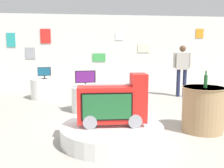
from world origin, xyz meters
TOP-DOWN VIEW (x-y plane):
  - ground_plane at (0.00, 0.00)m, footprint 30.00×30.00m
  - back_wall_display at (-0.01, 5.15)m, footprint 12.28×0.13m
  - main_display_pedestal at (-0.20, -0.59)m, footprint 1.72×1.72m
  - novelty_firetruck_tv at (-0.18, -0.60)m, footprint 1.15×0.46m
  - display_pedestal_left_rear at (-1.83, 3.28)m, footprint 0.86×0.86m
  - tv_on_left_rear at (-1.83, 3.28)m, footprint 0.40×0.17m
  - display_pedestal_center_rear at (-0.60, 1.46)m, footprint 0.69×0.69m
  - tv_on_center_rear at (-0.60, 1.45)m, footprint 0.50×0.19m
  - side_table_round at (1.55, -0.29)m, footprint 0.78×0.78m
  - bottle_on_side_table at (1.53, -0.38)m, footprint 0.06×0.06m
  - shopper_browsing_near_truck at (2.53, 3.05)m, footprint 0.54×0.29m

SIDE VIEW (x-z plane):
  - ground_plane at x=0.00m, z-range 0.00..0.00m
  - main_display_pedestal at x=-0.20m, z-range 0.00..0.27m
  - display_pedestal_left_rear at x=-1.83m, z-range 0.00..0.62m
  - display_pedestal_center_rear at x=-0.60m, z-range 0.00..0.62m
  - side_table_round at x=1.55m, z-range 0.01..0.85m
  - novelty_firetruck_tv at x=-0.18m, z-range 0.19..1.06m
  - tv_on_left_rear at x=-1.83m, z-range 0.64..1.01m
  - tv_on_center_rear at x=-0.60m, z-range 0.64..1.04m
  - bottle_on_side_table at x=1.53m, z-range 0.81..1.12m
  - shopper_browsing_near_truck at x=2.53m, z-range 0.14..1.79m
  - back_wall_display at x=-0.01m, z-range 0.00..2.83m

